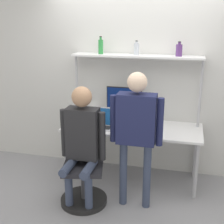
% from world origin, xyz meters
% --- Properties ---
extents(ground_plane, '(12.00, 12.00, 0.00)m').
position_xyz_m(ground_plane, '(0.00, 0.00, 0.00)').
color(ground_plane, gray).
extents(wall_back, '(8.00, 0.06, 2.70)m').
position_xyz_m(wall_back, '(0.00, 0.76, 1.35)').
color(wall_back, silver).
rests_on(wall_back, ground_plane).
extents(desk, '(1.81, 0.71, 0.76)m').
position_xyz_m(desk, '(0.00, 0.38, 0.69)').
color(desk, white).
rests_on(desk, ground_plane).
extents(shelf_unit, '(1.72, 0.28, 1.68)m').
position_xyz_m(shelf_unit, '(0.00, 0.58, 1.44)').
color(shelf_unit, white).
rests_on(shelf_unit, ground_plane).
extents(monitor, '(0.49, 0.24, 0.48)m').
position_xyz_m(monitor, '(-0.16, 0.57, 1.02)').
color(monitor, black).
rests_on(monitor, desk).
extents(laptop, '(0.29, 0.25, 0.25)m').
position_xyz_m(laptop, '(-0.39, 0.29, 0.83)').
color(laptop, '#BCBCC1').
rests_on(laptop, desk).
extents(cell_phone, '(0.07, 0.15, 0.01)m').
position_xyz_m(cell_phone, '(-0.13, 0.24, 0.77)').
color(cell_phone, '#264C8C').
rests_on(cell_phone, desk).
extents(office_chair, '(0.56, 0.56, 0.95)m').
position_xyz_m(office_chair, '(-0.46, -0.31, 0.29)').
color(office_chair, black).
rests_on(office_chair, ground_plane).
extents(person_seated, '(0.53, 0.47, 1.43)m').
position_xyz_m(person_seated, '(-0.45, -0.35, 0.85)').
color(person_seated, '#38425B').
rests_on(person_seated, ground_plane).
extents(person_standing, '(0.59, 0.22, 1.60)m').
position_xyz_m(person_standing, '(0.15, -0.25, 1.02)').
color(person_standing, '#38425B').
rests_on(person_standing, ground_plane).
extents(bottle_purple, '(0.08, 0.08, 0.18)m').
position_xyz_m(bottle_purple, '(0.53, 0.58, 1.76)').
color(bottle_purple, '#593372').
rests_on(bottle_purple, shelf_unit).
extents(bottle_clear, '(0.07, 0.07, 0.18)m').
position_xyz_m(bottle_clear, '(-0.01, 0.58, 1.76)').
color(bottle_clear, silver).
rests_on(bottle_clear, shelf_unit).
extents(bottle_green, '(0.06, 0.06, 0.23)m').
position_xyz_m(bottle_green, '(-0.49, 0.58, 1.78)').
color(bottle_green, '#2D8C3F').
rests_on(bottle_green, shelf_unit).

